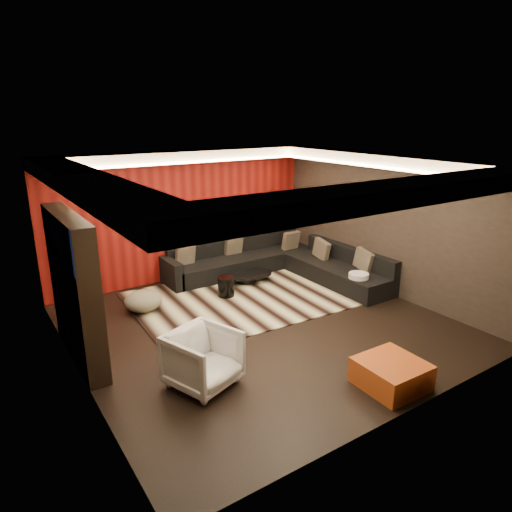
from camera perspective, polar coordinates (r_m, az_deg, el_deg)
floor at (r=8.03m, az=0.59°, el=-8.67°), size 6.00×6.00×0.02m
ceiling at (r=7.25m, az=0.66°, el=11.79°), size 6.00×6.00×0.02m
wall_back at (r=10.07m, az=-9.08°, el=5.04°), size 6.00×0.02×2.80m
wall_left at (r=6.41m, az=-22.26°, el=-3.25°), size 0.02×6.00×2.80m
wall_right at (r=9.49m, az=15.87°, el=3.83°), size 0.02×6.00×2.80m
red_feature_wall at (r=10.04m, az=-8.99°, el=5.00°), size 5.98×0.05×2.78m
soffit_back at (r=9.60m, az=-8.66°, el=12.26°), size 6.00×0.60×0.22m
soffit_front at (r=5.27m, az=17.56°, el=7.55°), size 6.00×0.60×0.22m
soffit_left at (r=6.17m, az=-20.80°, el=8.56°), size 0.60×4.80×0.22m
soffit_right at (r=9.05m, az=15.24°, el=11.55°), size 0.60×4.80×0.22m
cove_back at (r=9.30m, az=-7.72°, el=11.58°), size 4.80×0.08×0.04m
cove_front at (r=5.50m, az=14.73°, el=7.22°), size 4.80×0.08×0.04m
cove_left at (r=6.27m, az=-17.68°, el=8.16°), size 0.08×4.80×0.04m
cove_right at (r=8.81m, az=13.70°, el=10.93°), size 0.08×4.80×0.04m
tv_surround at (r=7.10m, az=-21.75°, el=-3.83°), size 0.30×2.00×2.20m
tv_screen at (r=7.01m, az=-20.80°, el=-0.93°), size 0.04×1.30×0.80m
tv_shelf at (r=7.27m, az=-20.17°, el=-6.55°), size 0.04×1.60×0.04m
rug at (r=9.07m, az=-2.32°, el=-5.36°), size 4.15×3.20×0.02m
coffee_table at (r=9.91m, az=-1.27°, el=-2.67°), size 1.43×1.43×0.20m
drum_stool at (r=9.14m, az=-3.77°, el=-3.83°), size 0.33×0.33×0.39m
striped_pouf at (r=8.72m, az=-13.92°, el=-5.47°), size 0.79×0.79×0.38m
white_side_table at (r=9.32m, az=12.64°, el=-3.57°), size 0.46×0.46×0.50m
orange_ottoman at (r=6.57m, az=16.54°, el=-13.94°), size 0.83×0.83×0.36m
armchair at (r=6.28m, az=-6.62°, el=-12.67°), size 1.06×1.07×0.77m
sectional_sofa at (r=10.27m, az=2.76°, el=-1.11°), size 3.65×3.50×0.75m
throw_pillows at (r=10.16m, az=2.81°, el=0.81°), size 3.19×2.80×0.50m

